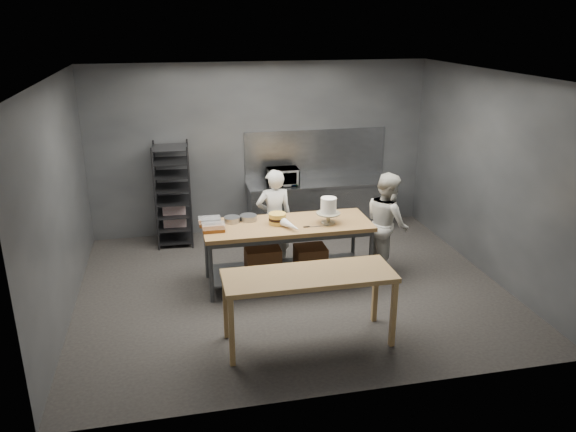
# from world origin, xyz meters

# --- Properties ---
(ground) EXTENTS (6.00, 6.00, 0.00)m
(ground) POSITION_xyz_m (0.00, 0.00, 0.00)
(ground) COLOR black
(ground) RESTS_ON ground
(back_wall) EXTENTS (6.00, 0.04, 3.00)m
(back_wall) POSITION_xyz_m (0.00, 2.50, 1.50)
(back_wall) COLOR #4C4F54
(back_wall) RESTS_ON ground
(work_table) EXTENTS (2.40, 0.90, 0.92)m
(work_table) POSITION_xyz_m (-0.04, 0.20, 0.57)
(work_table) COLOR #905F39
(work_table) RESTS_ON ground
(near_counter) EXTENTS (2.00, 0.70, 0.90)m
(near_counter) POSITION_xyz_m (-0.11, -1.45, 0.81)
(near_counter) COLOR olive
(near_counter) RESTS_ON ground
(back_counter) EXTENTS (2.60, 0.60, 0.90)m
(back_counter) POSITION_xyz_m (1.00, 2.18, 0.45)
(back_counter) COLOR slate
(back_counter) RESTS_ON ground
(splashback_panel) EXTENTS (2.60, 0.02, 0.90)m
(splashback_panel) POSITION_xyz_m (1.00, 2.48, 1.35)
(splashback_panel) COLOR slate
(splashback_panel) RESTS_ON back_counter
(speed_rack) EXTENTS (0.63, 0.67, 1.75)m
(speed_rack) POSITION_xyz_m (-1.58, 2.10, 0.86)
(speed_rack) COLOR black
(speed_rack) RESTS_ON ground
(chef_behind) EXTENTS (0.58, 0.40, 1.54)m
(chef_behind) POSITION_xyz_m (-0.08, 0.86, 0.77)
(chef_behind) COLOR silver
(chef_behind) RESTS_ON ground
(chef_right) EXTENTS (0.63, 0.79, 1.56)m
(chef_right) POSITION_xyz_m (1.53, 0.25, 0.78)
(chef_right) COLOR silver
(chef_right) RESTS_ON ground
(microwave) EXTENTS (0.54, 0.37, 0.30)m
(microwave) POSITION_xyz_m (0.33, 2.18, 1.05)
(microwave) COLOR black
(microwave) RESTS_ON back_counter
(frosted_cake_stand) EXTENTS (0.34, 0.34, 0.38)m
(frosted_cake_stand) POSITION_xyz_m (0.55, 0.08, 1.15)
(frosted_cake_stand) COLOR #A59D84
(frosted_cake_stand) RESTS_ON work_table
(layer_cake) EXTENTS (0.25, 0.25, 0.16)m
(layer_cake) POSITION_xyz_m (-0.16, 0.20, 1.00)
(layer_cake) COLOR #E6B649
(layer_cake) RESTS_ON work_table
(cake_pans) EXTENTS (0.81, 0.34, 0.07)m
(cake_pans) POSITION_xyz_m (-0.83, 0.41, 0.96)
(cake_pans) COLOR gray
(cake_pans) RESTS_ON work_table
(piping_bag) EXTENTS (0.26, 0.40, 0.12)m
(piping_bag) POSITION_xyz_m (-0.02, -0.08, 0.98)
(piping_bag) COLOR white
(piping_bag) RESTS_ON work_table
(offset_spatula) EXTENTS (0.36, 0.02, 0.02)m
(offset_spatula) POSITION_xyz_m (0.30, -0.02, 0.93)
(offset_spatula) COLOR slate
(offset_spatula) RESTS_ON work_table
(pastry_clamshells) EXTENTS (0.34, 0.46, 0.11)m
(pastry_clamshells) POSITION_xyz_m (-1.09, 0.23, 0.98)
(pastry_clamshells) COLOR brown
(pastry_clamshells) RESTS_ON work_table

